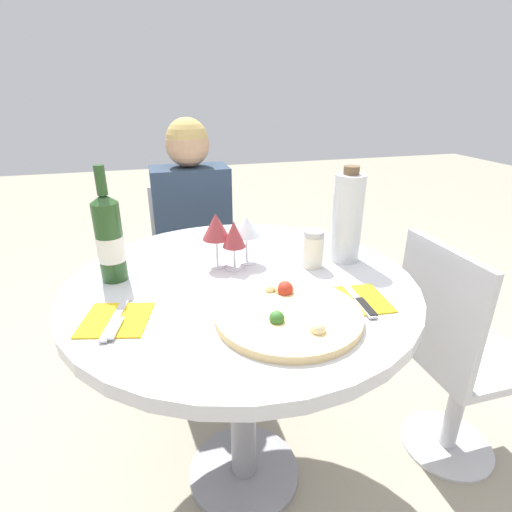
% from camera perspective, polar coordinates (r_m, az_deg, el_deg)
% --- Properties ---
extents(ground_plane, '(12.00, 12.00, 0.00)m').
position_cam_1_polar(ground_plane, '(1.63, -1.71, -28.62)').
color(ground_plane, '#9E937F').
rests_on(ground_plane, ground).
extents(dining_table, '(0.98, 0.98, 0.78)m').
position_cam_1_polar(dining_table, '(1.19, -2.08, -8.78)').
color(dining_table, gray).
rests_on(dining_table, ground_plane).
extents(chair_behind_diner, '(0.37, 0.37, 0.84)m').
position_cam_1_polar(chair_behind_diner, '(2.02, -8.77, -2.60)').
color(chair_behind_diner, silver).
rests_on(chair_behind_diner, ground_plane).
extents(seated_diner, '(0.34, 0.41, 1.17)m').
position_cam_1_polar(seated_diner, '(1.86, -8.44, -1.09)').
color(seated_diner, '#28384C').
rests_on(seated_diner, ground_plane).
extents(chair_empty_side, '(0.37, 0.37, 0.84)m').
position_cam_1_polar(chair_empty_side, '(1.57, 26.43, -13.22)').
color(chair_empty_side, silver).
rests_on(chair_empty_side, ground_plane).
extents(pizza_large, '(0.35, 0.35, 0.05)m').
position_cam_1_polar(pizza_large, '(0.95, 4.58, -8.18)').
color(pizza_large, '#E5C17F').
rests_on(pizza_large, dining_table).
extents(wine_bottle, '(0.07, 0.07, 0.32)m').
position_cam_1_polar(wine_bottle, '(1.15, -20.20, 2.36)').
color(wine_bottle, '#23471E').
rests_on(wine_bottle, dining_table).
extents(tall_carafe, '(0.09, 0.09, 0.29)m').
position_cam_1_polar(tall_carafe, '(1.24, 12.89, 5.38)').
color(tall_carafe, silver).
rests_on(tall_carafe, dining_table).
extents(sugar_shaker, '(0.06, 0.06, 0.11)m').
position_cam_1_polar(sugar_shaker, '(1.20, 8.14, 1.01)').
color(sugar_shaker, silver).
rests_on(sugar_shaker, dining_table).
extents(wine_glass_back_left, '(0.08, 0.08, 0.16)m').
position_cam_1_polar(wine_glass_back_left, '(1.17, -5.73, 4.11)').
color(wine_glass_back_left, silver).
rests_on(wine_glass_back_left, dining_table).
extents(wine_glass_center, '(0.07, 0.07, 0.15)m').
position_cam_1_polar(wine_glass_center, '(1.16, -3.17, 3.00)').
color(wine_glass_center, silver).
rests_on(wine_glass_center, dining_table).
extents(wine_glass_back_right, '(0.08, 0.08, 0.15)m').
position_cam_1_polar(wine_glass_back_right, '(1.20, -1.37, 4.09)').
color(wine_glass_back_right, silver).
rests_on(wine_glass_back_right, dining_table).
extents(place_setting_left, '(0.18, 0.19, 0.01)m').
position_cam_1_polar(place_setting_left, '(0.99, -19.39, -8.60)').
color(place_setting_left, gold).
rests_on(place_setting_left, dining_table).
extents(place_setting_right, '(0.16, 0.19, 0.01)m').
position_cam_1_polar(place_setting_right, '(1.05, 14.23, -6.13)').
color(place_setting_right, gold).
rests_on(place_setting_right, dining_table).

